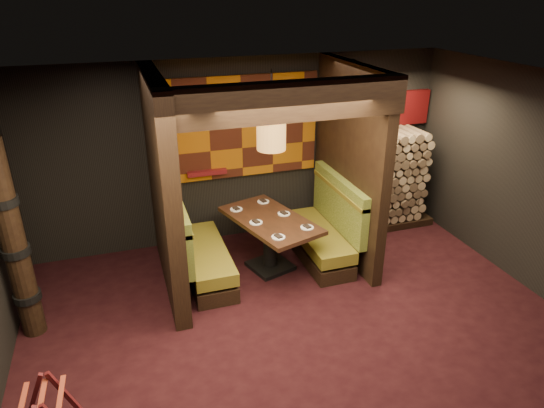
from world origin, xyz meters
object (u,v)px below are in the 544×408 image
(totem_column, at_px, (14,244))
(pendant_lamp, at_px, (271,133))
(dining_table, at_px, (270,233))
(firewood_stack, at_px, (382,180))
(booth_bench_right, at_px, (324,232))
(booth_bench_left, at_px, (198,252))

(totem_column, bearing_deg, pendant_lamp, 7.74)
(dining_table, xyz_separation_m, firewood_stack, (2.22, 0.78, 0.25))
(booth_bench_right, bearing_deg, pendant_lamp, -171.69)
(dining_table, relative_size, firewood_stack, 0.98)
(dining_table, height_order, totem_column, totem_column)
(firewood_stack, bearing_deg, pendant_lamp, -159.58)
(dining_table, bearing_deg, totem_column, -171.36)
(booth_bench_right, xyz_separation_m, firewood_stack, (1.35, 0.70, 0.42))
(totem_column, bearing_deg, dining_table, 8.64)
(booth_bench_left, height_order, dining_table, booth_bench_left)
(dining_table, distance_m, totem_column, 3.21)
(dining_table, relative_size, pendant_lamp, 1.65)
(dining_table, xyz_separation_m, totem_column, (-3.11, -0.47, 0.62))
(booth_bench_right, relative_size, totem_column, 0.67)
(dining_table, bearing_deg, pendant_lamp, -90.00)
(booth_bench_right, bearing_deg, totem_column, -172.14)
(booth_bench_right, distance_m, pendant_lamp, 1.87)
(pendant_lamp, height_order, totem_column, pendant_lamp)
(booth_bench_left, xyz_separation_m, totem_column, (-2.09, -0.55, 0.79))
(pendant_lamp, relative_size, totem_column, 0.43)
(dining_table, distance_m, firewood_stack, 2.37)
(booth_bench_left, bearing_deg, booth_bench_right, 0.00)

